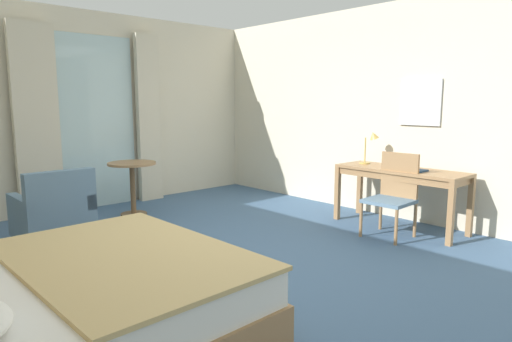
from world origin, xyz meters
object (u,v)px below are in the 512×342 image
(desk_chair, at_px, (393,192))
(closed_book, at_px, (412,170))
(bed, at_px, (68,305))
(writing_desk, at_px, (401,176))
(desk_lamp, at_px, (371,141))
(round_cafe_table, at_px, (132,176))
(armchair_by_window, at_px, (54,215))

(desk_chair, bearing_deg, closed_book, -12.85)
(bed, xyz_separation_m, desk_chair, (3.63, -0.09, 0.23))
(writing_desk, distance_m, desk_lamp, 0.64)
(bed, distance_m, closed_book, 3.94)
(writing_desk, height_order, desk_lamp, desk_lamp)
(desk_chair, xyz_separation_m, round_cafe_table, (-1.74, 2.88, 0.02))
(armchair_by_window, bearing_deg, desk_chair, -36.50)
(desk_lamp, xyz_separation_m, armchair_by_window, (-3.48, 1.59, -0.68))
(desk_chair, relative_size, closed_book, 3.28)
(round_cafe_table, bearing_deg, bed, -124.11)
(bed, bearing_deg, closed_book, -2.32)
(closed_book, relative_size, round_cafe_table, 0.40)
(armchair_by_window, height_order, round_cafe_table, armchair_by_window)
(writing_desk, bearing_deg, closed_book, -111.99)
(bed, xyz_separation_m, round_cafe_table, (1.88, 2.78, 0.25))
(desk_lamp, height_order, round_cafe_table, desk_lamp)
(desk_chair, relative_size, desk_lamp, 2.17)
(writing_desk, distance_m, desk_chair, 0.40)
(closed_book, bearing_deg, bed, 179.14)
(bed, xyz_separation_m, writing_desk, (3.99, 0.03, 0.36))
(bed, height_order, round_cafe_table, bed)
(bed, bearing_deg, desk_lamp, 7.41)
(desk_lamp, bearing_deg, armchair_by_window, 155.46)
(desk_chair, relative_size, round_cafe_table, 1.31)
(desk_lamp, bearing_deg, closed_book, -106.12)
(writing_desk, bearing_deg, bed, -179.61)
(desk_chair, height_order, closed_book, desk_chair)
(bed, height_order, desk_chair, bed)
(bed, relative_size, armchair_by_window, 2.42)
(bed, xyz_separation_m, desk_lamp, (4.11, 0.53, 0.74))
(bed, relative_size, round_cafe_table, 2.82)
(round_cafe_table, bearing_deg, desk_lamp, -45.27)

